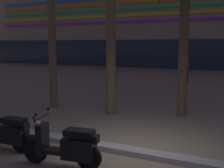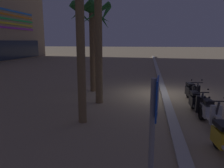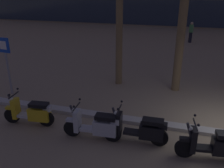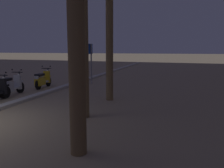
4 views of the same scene
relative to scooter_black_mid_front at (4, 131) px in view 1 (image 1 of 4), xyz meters
name	(u,v)px [view 1 (image 1 of 4)]	position (x,y,z in m)	size (l,w,h in m)	color
ground_plane	(136,153)	(2.98, 1.14, -0.44)	(200.00, 200.00, 0.00)	#9E896B
curb_strip	(135,152)	(2.98, 1.06, -0.38)	(60.00, 0.36, 0.12)	#BCB7AD
mall_facade_backdrop	(221,6)	(2.20, 30.05, 6.33)	(58.39, 15.89, 13.57)	tan
scooter_black_mid_front	(4,131)	(0.00, 0.00, 0.00)	(1.87, 0.56, 1.17)	black
scooter_black_far_back	(67,146)	(1.96, -0.19, 0.01)	(1.75, 0.60, 1.17)	black
palm_tree_by_mall_entrance	(186,2)	(3.18, 5.22, 3.50)	(2.49, 2.44, 5.16)	brown
pedestrian_window_shopping	(186,69)	(1.50, 14.68, 0.42)	(0.34, 0.34, 1.65)	black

